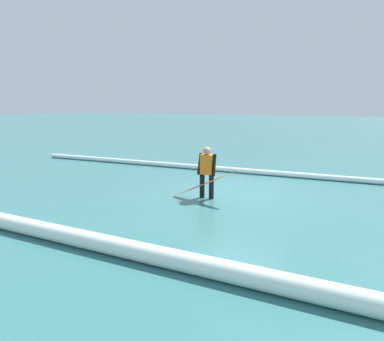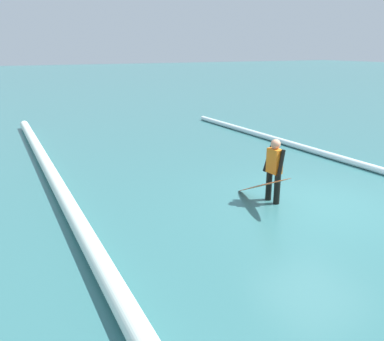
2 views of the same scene
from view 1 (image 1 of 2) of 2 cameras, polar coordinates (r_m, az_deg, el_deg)
name	(u,v)px [view 1 (image 1 of 2)]	position (r m, az deg, el deg)	size (l,w,h in m)	color
ground_plane	(236,193)	(10.69, 7.09, -3.63)	(161.13, 161.13, 0.00)	#326B6D
surfer	(207,170)	(9.89, 2.40, 0.13)	(0.52, 0.26, 1.45)	black
surfboard	(202,185)	(9.68, 1.68, -2.31)	(1.91, 0.29, 0.92)	#E55926
wave_crest_foreground	(300,175)	(13.34, 16.87, -0.73)	(0.20, 0.20, 23.95)	white
wave_crest_midground	(70,236)	(7.15, -18.93, -9.94)	(0.33, 0.33, 21.95)	white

